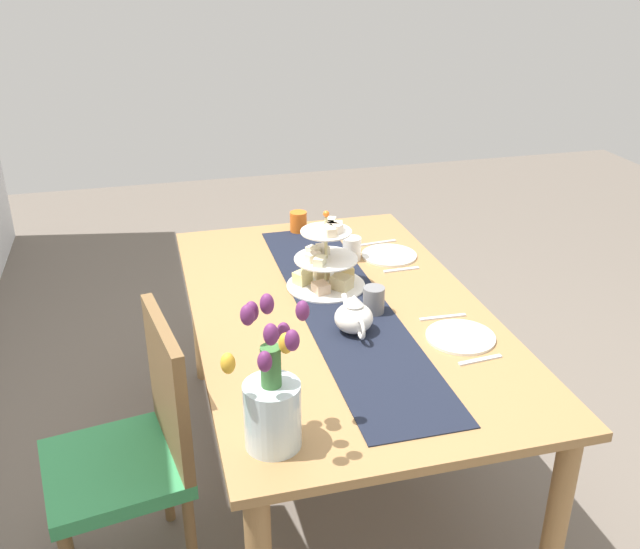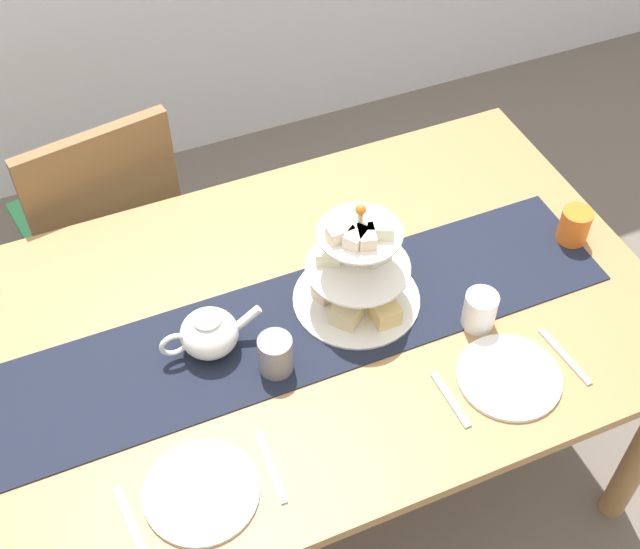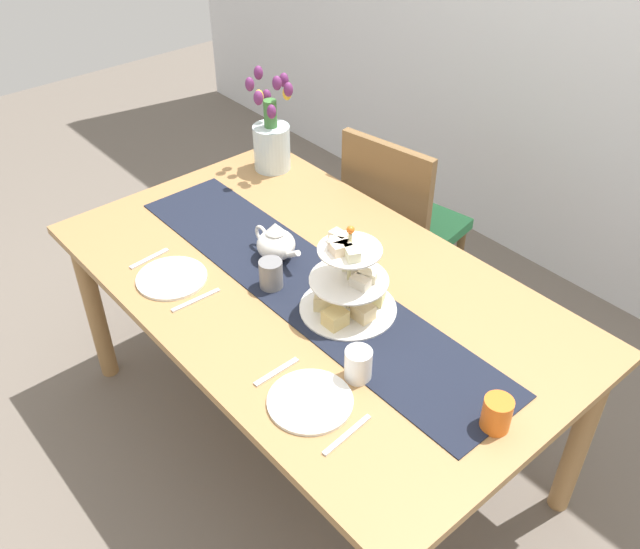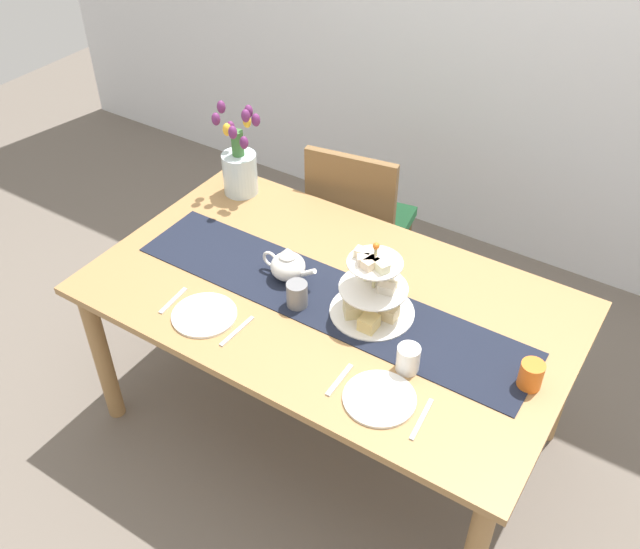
% 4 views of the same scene
% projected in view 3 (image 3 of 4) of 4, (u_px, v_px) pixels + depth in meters
% --- Properties ---
extents(ground_plane, '(8.00, 8.00, 0.00)m').
position_uv_depth(ground_plane, '(313.00, 431.00, 2.68)').
color(ground_plane, '#6B6056').
extents(room_wall_rear, '(6.00, 0.08, 2.60)m').
position_uv_depth(room_wall_rear, '(623.00, 5.00, 2.72)').
color(room_wall_rear, silver).
rests_on(room_wall_rear, ground_plane).
extents(dining_table, '(1.75, 1.03, 0.73)m').
position_uv_depth(dining_table, '(311.00, 304.00, 2.29)').
color(dining_table, '#A37747').
rests_on(dining_table, ground_plane).
extents(chair_left, '(0.48, 0.48, 0.91)m').
position_uv_depth(chair_left, '(399.00, 221.00, 2.94)').
color(chair_left, brown).
rests_on(chair_left, ground_plane).
extents(table_runner, '(1.54, 0.32, 0.00)m').
position_uv_depth(table_runner, '(306.00, 285.00, 2.22)').
color(table_runner, black).
rests_on(table_runner, dining_table).
extents(tiered_cake_stand, '(0.30, 0.30, 0.30)m').
position_uv_depth(tiered_cake_stand, '(348.00, 287.00, 2.07)').
color(tiered_cake_stand, beige).
rests_on(tiered_cake_stand, table_runner).
extents(teapot, '(0.24, 0.13, 0.14)m').
position_uv_depth(teapot, '(276.00, 243.00, 2.31)').
color(teapot, white).
rests_on(teapot, table_runner).
extents(tulip_vase, '(0.20, 0.24, 0.41)m').
position_uv_depth(tulip_vase, '(272.00, 138.00, 2.76)').
color(tulip_vase, silver).
rests_on(tulip_vase, dining_table).
extents(dinner_plate_left, '(0.23, 0.23, 0.01)m').
position_uv_depth(dinner_plate_left, '(172.00, 278.00, 2.24)').
color(dinner_plate_left, white).
rests_on(dinner_plate_left, dining_table).
extents(fork_left, '(0.03, 0.15, 0.01)m').
position_uv_depth(fork_left, '(149.00, 259.00, 2.33)').
color(fork_left, silver).
rests_on(fork_left, dining_table).
extents(knife_left, '(0.02, 0.17, 0.01)m').
position_uv_depth(knife_left, '(196.00, 300.00, 2.16)').
color(knife_left, silver).
rests_on(knife_left, dining_table).
extents(dinner_plate_right, '(0.23, 0.23, 0.01)m').
position_uv_depth(dinner_plate_right, '(310.00, 401.00, 1.82)').
color(dinner_plate_right, white).
rests_on(dinner_plate_right, dining_table).
extents(fork_right, '(0.02, 0.15, 0.01)m').
position_uv_depth(fork_right, '(276.00, 372.00, 1.91)').
color(fork_right, silver).
rests_on(fork_right, dining_table).
extents(knife_right, '(0.03, 0.17, 0.01)m').
position_uv_depth(knife_right, '(347.00, 435.00, 1.74)').
color(knife_right, silver).
rests_on(knife_right, dining_table).
extents(mug_grey, '(0.08, 0.08, 0.09)m').
position_uv_depth(mug_grey, '(271.00, 274.00, 2.18)').
color(mug_grey, slate).
rests_on(mug_grey, table_runner).
extents(mug_white_text, '(0.08, 0.08, 0.09)m').
position_uv_depth(mug_white_text, '(358.00, 364.00, 1.87)').
color(mug_white_text, white).
rests_on(mug_white_text, dining_table).
extents(mug_orange, '(0.08, 0.08, 0.09)m').
position_uv_depth(mug_orange, '(497.00, 414.00, 1.73)').
color(mug_orange, orange).
rests_on(mug_orange, dining_table).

